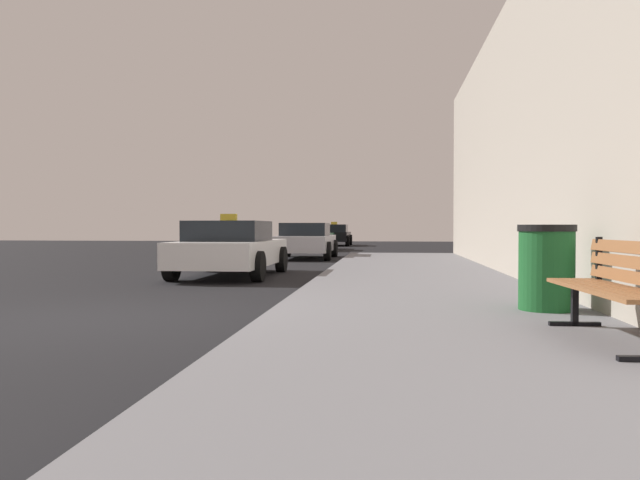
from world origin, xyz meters
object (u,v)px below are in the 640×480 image
(trash_bin, at_px, (547,267))
(car_black, at_px, (334,235))
(car_silver, at_px, (306,241))
(car_white, at_px, (231,248))
(car_green, at_px, (312,237))
(bench, at_px, (619,282))

(trash_bin, xyz_separation_m, car_black, (-5.07, 28.99, -0.02))
(trash_bin, height_order, car_silver, car_silver)
(car_white, bearing_deg, car_black, 89.04)
(car_green, bearing_deg, trash_bin, -75.82)
(car_black, bearing_deg, car_silver, -88.89)
(car_white, xyz_separation_m, car_silver, (0.67, 7.87, -0.00))
(bench, relative_size, trash_bin, 1.85)
(trash_bin, relative_size, car_green, 0.22)
(car_black, bearing_deg, car_white, -90.96)
(bench, height_order, car_green, car_green)
(trash_bin, height_order, car_white, car_white)
(car_silver, bearing_deg, bench, -73.00)
(car_green, distance_m, car_black, 6.98)
(car_silver, distance_m, car_black, 14.99)
(bench, relative_size, car_silver, 0.46)
(bench, distance_m, trash_bin, 1.98)
(bench, xyz_separation_m, car_silver, (-4.89, 15.99, -0.02))
(car_silver, bearing_deg, car_white, -94.88)
(car_white, height_order, car_green, car_white)
(car_white, distance_m, car_black, 22.86)
(trash_bin, bearing_deg, car_white, 131.63)
(bench, relative_size, car_green, 0.41)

